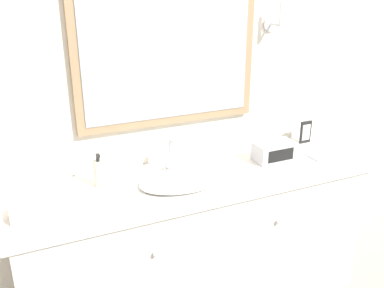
# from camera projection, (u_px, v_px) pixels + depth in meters

# --- Properties ---
(wall_back) EXTENTS (8.00, 0.18, 2.55)m
(wall_back) POSITION_uv_depth(u_px,v_px,m) (173.00, 86.00, 2.44)
(wall_back) COLOR silver
(wall_back) RESTS_ON ground_plane
(vanity_counter) EXTENTS (2.00, 0.59, 0.85)m
(vanity_counter) POSITION_uv_depth(u_px,v_px,m) (197.00, 243.00, 2.48)
(vanity_counter) COLOR beige
(vanity_counter) RESTS_ON ground_plane
(sink_basin) EXTENTS (0.47, 0.35, 0.19)m
(sink_basin) POSITION_uv_depth(u_px,v_px,m) (182.00, 179.00, 2.26)
(sink_basin) COLOR white
(sink_basin) RESTS_ON vanity_counter
(soap_bottle) EXTENTS (0.05, 0.06, 0.18)m
(soap_bottle) POSITION_uv_depth(u_px,v_px,m) (99.00, 173.00, 2.20)
(soap_bottle) COLOR beige
(soap_bottle) RESTS_ON vanity_counter
(appliance_box) EXTENTS (0.24, 0.13, 0.11)m
(appliance_box) POSITION_uv_depth(u_px,v_px,m) (274.00, 151.00, 2.52)
(appliance_box) COLOR #BCBCC1
(appliance_box) RESTS_ON vanity_counter
(picture_frame) EXTENTS (0.08, 0.01, 0.15)m
(picture_frame) POSITION_uv_depth(u_px,v_px,m) (306.00, 132.00, 2.78)
(picture_frame) COLOR black
(picture_frame) RESTS_ON vanity_counter
(hand_towel_near_sink) EXTENTS (0.17, 0.11, 0.05)m
(hand_towel_near_sink) POSITION_uv_depth(u_px,v_px,m) (30.00, 211.00, 1.94)
(hand_towel_near_sink) COLOR #B7A899
(hand_towel_near_sink) RESTS_ON vanity_counter
(metal_tray) EXTENTS (0.19, 0.12, 0.01)m
(metal_tray) POSITION_uv_depth(u_px,v_px,m) (323.00, 155.00, 2.60)
(metal_tray) COLOR silver
(metal_tray) RESTS_ON vanity_counter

